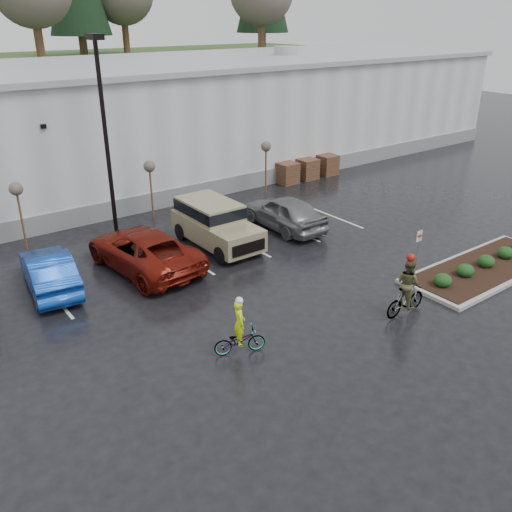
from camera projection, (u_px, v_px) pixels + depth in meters
ground at (352, 310)px, 19.99m from camera, size 120.00×120.00×0.00m
warehouse at (106, 122)px, 34.58m from camera, size 60.50×15.50×7.20m
wooded_ridge at (12, 94)px, 51.67m from camera, size 80.00×25.00×6.00m
lamppost at (104, 119)px, 24.26m from camera, size 0.50×1.00×9.22m
sapling_west at (17, 193)px, 24.02m from camera, size 0.60×0.60×3.20m
sapling_mid at (150, 170)px, 27.56m from camera, size 0.60×0.60×3.20m
sapling_east at (266, 149)px, 31.65m from camera, size 0.60×0.60×3.20m
pallet_stack_a at (287, 173)px, 34.59m from camera, size 1.20×1.20×1.35m
pallet_stack_b at (307, 169)px, 35.52m from camera, size 1.20×1.20×1.35m
pallet_stack_c at (327, 165)px, 36.50m from camera, size 1.20×1.20×1.35m
curb_island at (485, 268)px, 23.05m from camera, size 8.00×3.00×0.15m
mulch_bed at (485, 266)px, 23.01m from camera, size 7.60×2.60×0.04m
shrub_a at (443, 280)px, 21.27m from camera, size 0.70×0.70×0.52m
shrub_b at (465, 270)px, 22.09m from camera, size 0.70×0.70×0.52m
shrub_c at (486, 261)px, 22.91m from camera, size 0.70×0.70×0.52m
shrub_d at (506, 253)px, 23.73m from camera, size 0.70×0.70×0.52m
fire_lane_sign at (418, 249)px, 21.63m from camera, size 0.30×0.05×2.20m
car_blue at (49, 271)px, 21.18m from camera, size 2.22×4.91×1.56m
car_red at (144, 250)px, 22.89m from camera, size 3.36×6.34×1.70m
suv_tan at (217, 225)px, 25.09m from camera, size 2.20×5.10×2.06m
car_grey at (285, 212)px, 27.24m from camera, size 2.17×5.08×1.71m
cyclist_hivis at (240, 336)px, 17.20m from camera, size 1.77×1.15×2.03m
cyclist_olive at (406, 293)px, 19.36m from camera, size 1.85×0.89×2.39m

